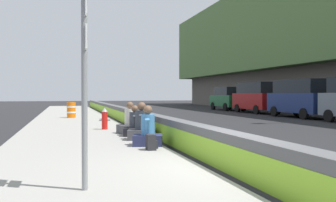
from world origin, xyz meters
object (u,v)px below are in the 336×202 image
seated_person_rear (135,126)px  backpack (151,142)px  fire_hydrant (105,118)px  parked_car_fourth (301,98)px  seated_person_foreground (148,133)px  route_sign_post (85,52)px  seated_person_middle (142,128)px  parked_car_far (228,98)px  parked_car_midline (257,97)px  seated_person_far (130,123)px  construction_barrel (71,110)px

seated_person_rear → backpack: (-3.27, 0.17, -0.14)m
fire_hydrant → backpack: (-5.94, -0.58, -0.25)m
seated_person_rear → parked_car_fourth: (8.81, -12.97, 0.88)m
backpack → seated_person_rear: bearing=-3.1°
seated_person_foreground → backpack: bearing=173.4°
route_sign_post → backpack: route_sign_post is taller
seated_person_middle → parked_car_far: size_ratio=0.25×
parked_car_fourth → seated_person_foreground: bearing=130.7°
seated_person_foreground → seated_person_rear: seated_person_foreground is taller
fire_hydrant → seated_person_rear: size_ratio=0.83×
fire_hydrant → parked_car_midline: size_ratio=0.17×
fire_hydrant → seated_person_far: 1.92m
parked_car_far → backpack: bearing=150.8°
parked_car_midline → parked_car_far: size_ratio=1.06×
seated_person_foreground → seated_person_middle: 1.36m
seated_person_foreground → seated_person_middle: size_ratio=0.95×
seated_person_middle → construction_barrel: 11.94m
parked_car_fourth → parked_car_far: (11.76, -0.15, -0.17)m
parked_car_fourth → parked_car_far: 11.76m
parked_car_far → parked_car_fourth: bearing=179.2°
seated_person_rear → parked_car_midline: parked_car_midline is taller
route_sign_post → construction_barrel: bearing=-0.3°
parked_car_far → construction_barrel: bearing=123.2°
parked_car_far → route_sign_post: bearing=151.1°
route_sign_post → fire_hydrant: (9.55, -1.29, -1.65)m
fire_hydrant → construction_barrel: bearing=8.4°
construction_barrel → parked_car_far: parked_car_far is taller
route_sign_post → seated_person_far: (7.78, -2.04, -1.73)m
seated_person_foreground → seated_person_far: seated_person_far is taller
backpack → parked_car_midline: parked_car_midline is taller
seated_person_foreground → seated_person_middle: bearing=-4.3°
seated_person_middle → parked_car_fourth: bearing=-52.7°
seated_person_rear → backpack: seated_person_rear is taller
seated_person_middle → seated_person_rear: (1.06, 0.03, -0.04)m
seated_person_far → route_sign_post: bearing=165.3°
route_sign_post → seated_person_far: bearing=-14.7°
fire_hydrant → seated_person_foreground: (-5.09, -0.68, -0.09)m
fire_hydrant → seated_person_middle: (-3.73, -0.78, -0.07)m
fire_hydrant → parked_car_midline: parked_car_midline is taller
fire_hydrant → seated_person_rear: 2.78m
fire_hydrant → seated_person_foreground: seated_person_foreground is taller
fire_hydrant → parked_car_midline: 18.53m
backpack → construction_barrel: size_ratio=0.42×
fire_hydrant → parked_car_fourth: parked_car_fourth is taller
seated_person_middle → seated_person_far: seated_person_middle is taller
parked_car_fourth → parked_car_far: parked_car_fourth is taller
seated_person_middle → parked_car_fourth: 16.29m
seated_person_middle → parked_car_far: parked_car_far is taller
seated_person_rear → parked_car_far: size_ratio=0.22×
construction_barrel → parked_car_far: size_ratio=0.20×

